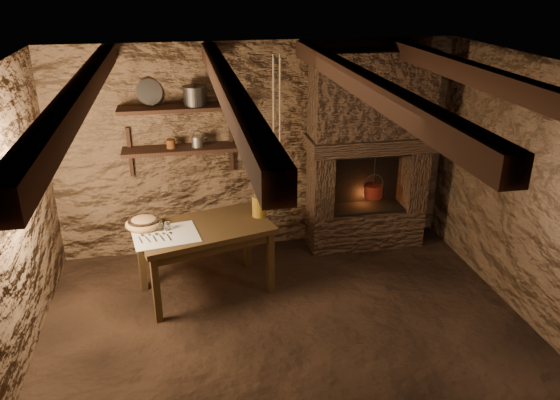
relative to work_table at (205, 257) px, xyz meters
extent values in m
plane|color=black|center=(0.69, -1.04, -0.40)|extent=(4.50, 4.50, 0.00)
cube|color=#4F3725|center=(0.69, 0.96, 0.80)|extent=(4.50, 0.04, 2.40)
cube|color=#4F3725|center=(2.94, -1.04, 0.80)|extent=(0.04, 4.00, 2.40)
cube|color=black|center=(0.69, -1.04, 2.00)|extent=(4.50, 4.00, 0.04)
cube|color=black|center=(-0.81, -1.04, 1.91)|extent=(0.14, 3.95, 0.16)
cube|color=black|center=(0.19, -1.04, 1.91)|extent=(0.14, 3.95, 0.16)
cube|color=black|center=(1.19, -1.04, 1.91)|extent=(0.14, 3.95, 0.16)
cube|color=black|center=(2.19, -1.04, 1.91)|extent=(0.14, 3.95, 0.16)
cube|color=black|center=(-0.16, 0.80, 0.90)|extent=(1.25, 0.30, 0.04)
cube|color=black|center=(-0.16, 0.80, 1.35)|extent=(1.25, 0.30, 0.04)
cube|color=#3E2A1F|center=(1.94, 0.72, -0.17)|extent=(1.35, 0.45, 0.45)
cube|color=#3E2A1F|center=(1.38, 0.72, 0.43)|extent=(0.23, 0.45, 0.75)
cube|color=#3E2A1F|center=(2.50, 0.72, 0.43)|extent=(0.23, 0.45, 0.75)
cube|color=#3E2A1F|center=(1.94, 0.69, 0.88)|extent=(1.43, 0.51, 0.16)
cube|color=#3E2A1F|center=(1.94, 0.72, 1.43)|extent=(1.35, 0.45, 0.94)
cube|color=black|center=(1.94, 0.92, 0.43)|extent=(0.90, 0.06, 0.75)
cube|color=#362513|center=(0.00, 0.00, 0.31)|extent=(1.45, 1.05, 0.06)
cube|color=#362513|center=(0.00, 0.00, 0.23)|extent=(1.31, 0.92, 0.09)
cube|color=silver|center=(-0.37, -0.14, 0.35)|extent=(0.67, 0.58, 0.01)
cylinder|color=#9E731E|center=(0.58, 0.14, 0.45)|extent=(0.15, 0.15, 0.22)
torus|color=#9E731E|center=(0.65, 0.14, 0.47)|extent=(0.02, 0.12, 0.12)
ellipsoid|color=#A77D48|center=(-0.58, 0.09, 0.39)|extent=(0.41, 0.41, 0.13)
cylinder|color=#302C2A|center=(0.02, 0.80, 1.46)|extent=(0.30, 0.30, 0.18)
cylinder|color=#AAAAA5|center=(-0.45, 0.90, 1.51)|extent=(0.30, 0.22, 0.27)
cylinder|color=#4F270F|center=(-0.27, 0.80, 0.97)|extent=(0.10, 0.10, 0.09)
cylinder|color=maroon|center=(2.01, 0.68, 0.30)|extent=(0.26, 0.26, 0.15)
torus|color=#302C2A|center=(2.01, 0.68, 0.39)|extent=(0.24, 0.02, 0.24)
cylinder|color=#302C2A|center=(2.01, 0.68, 0.54)|extent=(0.01, 0.01, 0.44)
camera|label=1|loc=(-0.17, -4.92, 2.69)|focal=35.00mm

